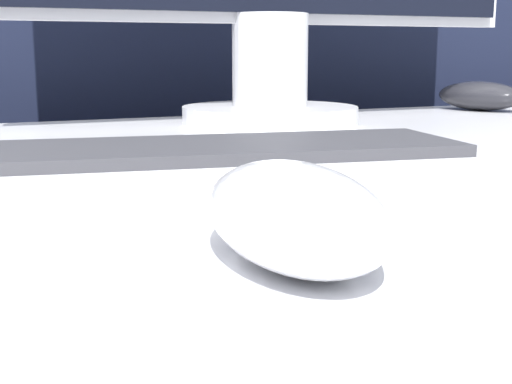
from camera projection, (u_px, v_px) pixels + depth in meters
name	position (u px, v px, depth m)	size (l,w,h in m)	color
partition_panel	(22.00, 283.00, 1.02)	(5.00, 0.03, 1.02)	black
computer_mouse_near	(294.00, 214.00, 0.29)	(0.08, 0.13, 0.04)	white
keyboard	(156.00, 164.00, 0.47)	(0.45, 0.19, 0.02)	silver
computer_mouse_far	(480.00, 96.00, 1.01)	(0.10, 0.14, 0.04)	#232328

